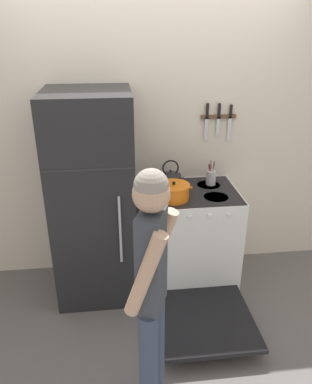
{
  "coord_description": "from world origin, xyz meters",
  "views": [
    {
      "loc": [
        -0.33,
        -3.13,
        2.19
      ],
      "look_at": [
        -0.02,
        -0.47,
        0.97
      ],
      "focal_mm": 35.0,
      "sensor_mm": 36.0,
      "label": 1
    }
  ],
  "objects_px": {
    "utensil_jar": "(211,177)",
    "tea_kettle": "(171,179)",
    "stove_range": "(191,240)",
    "dutch_oven_pot": "(174,192)",
    "refrigerator": "(94,199)",
    "person": "(152,287)"
  },
  "relations": [
    {
      "from": "stove_range",
      "to": "utensil_jar",
      "type": "height_order",
      "value": "utensil_jar"
    },
    {
      "from": "refrigerator",
      "to": "person",
      "type": "relative_size",
      "value": 1.11
    },
    {
      "from": "tea_kettle",
      "to": "utensil_jar",
      "type": "relative_size",
      "value": 1.06
    },
    {
      "from": "stove_range",
      "to": "tea_kettle",
      "type": "relative_size",
      "value": 5.51
    },
    {
      "from": "dutch_oven_pot",
      "to": "tea_kettle",
      "type": "height_order",
      "value": "tea_kettle"
    },
    {
      "from": "tea_kettle",
      "to": "person",
      "type": "bearing_deg",
      "value": -102.85
    },
    {
      "from": "dutch_oven_pot",
      "to": "tea_kettle",
      "type": "relative_size",
      "value": 1.23
    },
    {
      "from": "refrigerator",
      "to": "stove_range",
      "type": "height_order",
      "value": "refrigerator"
    },
    {
      "from": "refrigerator",
      "to": "tea_kettle",
      "type": "xyz_separation_m",
      "value": [
        0.66,
        0.14,
        0.09
      ]
    },
    {
      "from": "stove_range",
      "to": "person",
      "type": "xyz_separation_m",
      "value": [
        -0.47,
        -1.16,
        0.45
      ]
    },
    {
      "from": "refrigerator",
      "to": "stove_range",
      "type": "distance_m",
      "value": 0.92
    },
    {
      "from": "stove_range",
      "to": "tea_kettle",
      "type": "distance_m",
      "value": 0.57
    },
    {
      "from": "tea_kettle",
      "to": "person",
      "type": "xyz_separation_m",
      "value": [
        -0.3,
        -1.33,
        -0.07
      ]
    },
    {
      "from": "stove_range",
      "to": "person",
      "type": "distance_m",
      "value": 1.33
    },
    {
      "from": "dutch_oven_pot",
      "to": "utensil_jar",
      "type": "xyz_separation_m",
      "value": [
        0.37,
        0.26,
        0.01
      ]
    },
    {
      "from": "utensil_jar",
      "to": "tea_kettle",
      "type": "bearing_deg",
      "value": -179.04
    },
    {
      "from": "tea_kettle",
      "to": "person",
      "type": "height_order",
      "value": "person"
    },
    {
      "from": "refrigerator",
      "to": "person",
      "type": "xyz_separation_m",
      "value": [
        0.35,
        -1.19,
        0.02
      ]
    },
    {
      "from": "refrigerator",
      "to": "person",
      "type": "bearing_deg",
      "value": -73.41
    },
    {
      "from": "refrigerator",
      "to": "utensil_jar",
      "type": "bearing_deg",
      "value": 8.31
    },
    {
      "from": "dutch_oven_pot",
      "to": "person",
      "type": "distance_m",
      "value": 1.12
    },
    {
      "from": "person",
      "to": "refrigerator",
      "type": "bearing_deg",
      "value": 37.75
    }
  ]
}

